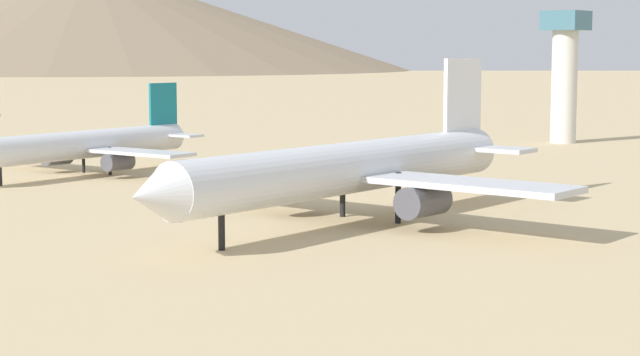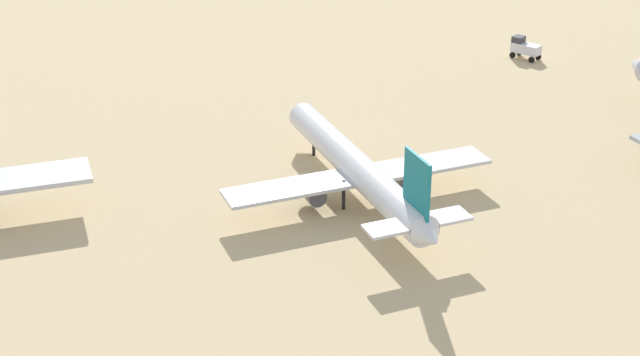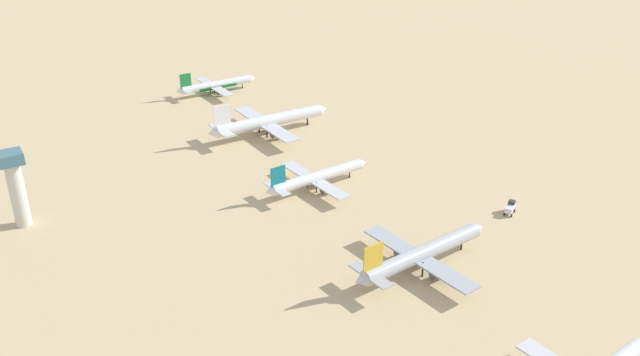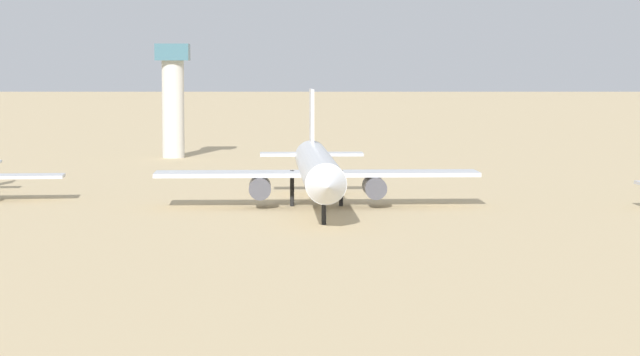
# 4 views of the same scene
# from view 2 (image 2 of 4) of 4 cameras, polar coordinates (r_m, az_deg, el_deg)

# --- Properties ---
(ground_plane) EXTENTS (1800.00, 1800.00, 0.00)m
(ground_plane) POSITION_cam_2_polar(r_m,az_deg,el_deg) (119.76, 2.15, -0.69)
(ground_plane) COLOR tan
(parked_jet_2) EXTENTS (43.12, 35.05, 12.43)m
(parked_jet_2) POSITION_cam_2_polar(r_m,az_deg,el_deg) (115.54, 2.27, 0.59)
(parked_jet_2) COLOR silver
(parked_jet_2) RESTS_ON ground
(service_truck) EXTENTS (5.70, 4.77, 3.90)m
(service_truck) POSITION_cam_2_polar(r_m,az_deg,el_deg) (172.97, 12.49, 7.85)
(service_truck) COLOR silver
(service_truck) RESTS_ON ground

